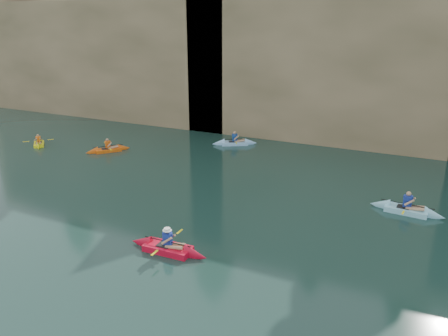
% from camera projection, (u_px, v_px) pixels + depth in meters
% --- Properties ---
extents(ground, '(160.00, 160.00, 0.00)m').
position_uv_depth(ground, '(122.00, 316.00, 13.32)').
color(ground, black).
rests_on(ground, ground).
extents(cliff, '(70.00, 16.00, 12.00)m').
position_uv_depth(cliff, '(341.00, 52.00, 36.98)').
color(cliff, tan).
rests_on(cliff, ground).
extents(cliff_slab_west, '(26.00, 2.40, 10.56)m').
position_uv_depth(cliff_slab_west, '(98.00, 58.00, 39.11)').
color(cliff_slab_west, '#9C805E').
rests_on(cliff_slab_west, ground).
extents(cliff_slab_center, '(24.00, 2.40, 11.40)m').
position_uv_depth(cliff_slab_center, '(348.00, 64.00, 29.94)').
color(cliff_slab_center, '#9C805E').
rests_on(cliff_slab_center, ground).
extents(sea_cave_west, '(4.50, 1.00, 4.00)m').
position_uv_depth(sea_cave_west, '(114.00, 98.00, 38.79)').
color(sea_cave_west, black).
rests_on(sea_cave_west, ground).
extents(sea_cave_center, '(3.50, 1.00, 3.20)m').
position_uv_depth(sea_cave_center, '(261.00, 116.00, 33.17)').
color(sea_cave_center, black).
rests_on(sea_cave_center, ground).
extents(main_kayaker, '(3.37, 2.29, 1.25)m').
position_uv_depth(main_kayaker, '(168.00, 248.00, 16.94)').
color(main_kayaker, red).
rests_on(main_kayaker, ground).
extents(kayaker_orange, '(2.42, 2.79, 1.15)m').
position_uv_depth(kayaker_orange, '(108.00, 150.00, 29.85)').
color(kayaker_orange, '#E9570E').
rests_on(kayaker_orange, ground).
extents(kayaker_ltblue_near, '(3.39, 2.57, 1.32)m').
position_uv_depth(kayaker_ltblue_near, '(406.00, 209.00, 20.37)').
color(kayaker_ltblue_near, '#8ACEE8').
rests_on(kayaker_ltblue_near, ground).
extents(kayaker_yellow, '(2.25, 2.21, 1.03)m').
position_uv_depth(kayaker_yellow, '(39.00, 144.00, 31.30)').
color(kayaker_yellow, '#F7F114').
rests_on(kayaker_yellow, ground).
extents(kayaker_ltblue_mid, '(3.18, 2.30, 1.24)m').
position_uv_depth(kayaker_ltblue_mid, '(235.00, 143.00, 31.47)').
color(kayaker_ltblue_mid, '#93C5F6').
rests_on(kayaker_ltblue_mid, ground).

